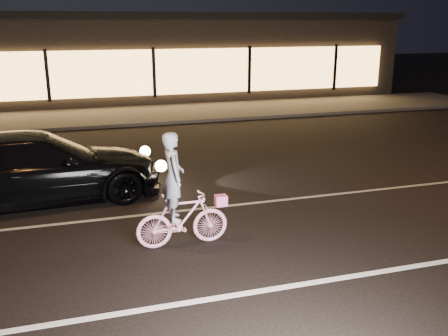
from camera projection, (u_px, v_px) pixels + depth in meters
name	position (u px, v px, depth m)	size (l,w,h in m)	color
ground	(288.00, 241.00, 9.02)	(90.00, 90.00, 0.00)	black
lane_stripe_near	(328.00, 280.00, 7.64)	(60.00, 0.12, 0.01)	silver
lane_stripe_far	(251.00, 203.00, 10.85)	(60.00, 0.10, 0.01)	gray
sidewalk	(162.00, 114.00, 20.93)	(30.00, 4.00, 0.12)	#383533
storefront	(141.00, 54.00, 25.82)	(25.40, 8.42, 4.20)	black
cyclist	(180.00, 207.00, 8.62)	(1.64, 0.56, 2.06)	#FF3988
sedan	(38.00, 168.00, 10.78)	(5.51, 2.73, 1.54)	black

